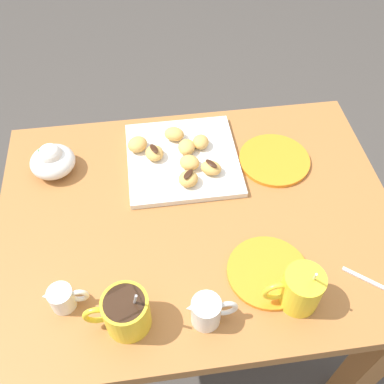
{
  "coord_description": "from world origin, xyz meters",
  "views": [
    {
      "loc": [
        0.1,
        0.63,
        1.57
      ],
      "look_at": [
        0.01,
        -0.05,
        0.73
      ],
      "focal_mm": 41.24,
      "sensor_mm": 36.0,
      "label": 1
    }
  ],
  "objects_px": {
    "coffee_mug_yellow_left": "(301,289)",
    "chocolate_sauce_pitcher": "(62,298)",
    "saucer_orange_right": "(274,160)",
    "beignet_5": "(211,168)",
    "ice_cream_bowl": "(52,160)",
    "beignet_2": "(201,142)",
    "coffee_mug_yellow_right": "(125,312)",
    "dining_table": "(197,245)",
    "saucer_orange_left": "(268,272)",
    "beignet_4": "(188,163)",
    "beignet_7": "(137,144)",
    "cream_pitcher_white": "(207,311)",
    "beignet_1": "(188,179)",
    "beignet_0": "(154,153)",
    "beignet_6": "(185,147)",
    "beignet_3": "(174,134)",
    "pastry_plate_square": "(183,159)"
  },
  "relations": [
    {
      "from": "coffee_mug_yellow_left",
      "to": "chocolate_sauce_pitcher",
      "type": "xyz_separation_m",
      "value": [
        0.48,
        -0.06,
        -0.02
      ]
    },
    {
      "from": "saucer_orange_right",
      "to": "beignet_5",
      "type": "bearing_deg",
      "value": 9.41
    },
    {
      "from": "ice_cream_bowl",
      "to": "beignet_2",
      "type": "distance_m",
      "value": 0.39
    },
    {
      "from": "coffee_mug_yellow_right",
      "to": "beignet_2",
      "type": "height_order",
      "value": "coffee_mug_yellow_right"
    },
    {
      "from": "dining_table",
      "to": "saucer_orange_right",
      "type": "relative_size",
      "value": 5.1
    },
    {
      "from": "coffee_mug_yellow_left",
      "to": "saucer_orange_left",
      "type": "distance_m",
      "value": 0.1
    },
    {
      "from": "saucer_orange_right",
      "to": "beignet_5",
      "type": "xyz_separation_m",
      "value": [
        0.18,
        0.03,
        0.03
      ]
    },
    {
      "from": "dining_table",
      "to": "ice_cream_bowl",
      "type": "relative_size",
      "value": 8.37
    },
    {
      "from": "beignet_5",
      "to": "beignet_4",
      "type": "bearing_deg",
      "value": -24.79
    },
    {
      "from": "chocolate_sauce_pitcher",
      "to": "beignet_7",
      "type": "distance_m",
      "value": 0.46
    },
    {
      "from": "chocolate_sauce_pitcher",
      "to": "beignet_5",
      "type": "distance_m",
      "value": 0.48
    },
    {
      "from": "chocolate_sauce_pitcher",
      "to": "beignet_5",
      "type": "bearing_deg",
      "value": -139.12
    },
    {
      "from": "ice_cream_bowl",
      "to": "beignet_2",
      "type": "relative_size",
      "value": 2.36
    },
    {
      "from": "coffee_mug_yellow_left",
      "to": "beignet_4",
      "type": "bearing_deg",
      "value": -65.79
    },
    {
      "from": "cream_pitcher_white",
      "to": "saucer_orange_right",
      "type": "bearing_deg",
      "value": -121.05
    },
    {
      "from": "ice_cream_bowl",
      "to": "beignet_1",
      "type": "bearing_deg",
      "value": 162.74
    },
    {
      "from": "beignet_1",
      "to": "coffee_mug_yellow_right",
      "type": "bearing_deg",
      "value": 63.51
    },
    {
      "from": "beignet_1",
      "to": "beignet_0",
      "type": "bearing_deg",
      "value": -52.89
    },
    {
      "from": "dining_table",
      "to": "beignet_4",
      "type": "xyz_separation_m",
      "value": [
        0.0,
        -0.14,
        0.17
      ]
    },
    {
      "from": "cream_pitcher_white",
      "to": "beignet_7",
      "type": "xyz_separation_m",
      "value": [
        0.11,
        -0.49,
        -0.01
      ]
    },
    {
      "from": "chocolate_sauce_pitcher",
      "to": "beignet_7",
      "type": "height_order",
      "value": "chocolate_sauce_pitcher"
    },
    {
      "from": "saucer_orange_left",
      "to": "coffee_mug_yellow_left",
      "type": "bearing_deg",
      "value": 121.75
    },
    {
      "from": "dining_table",
      "to": "beignet_7",
      "type": "height_order",
      "value": "beignet_7"
    },
    {
      "from": "coffee_mug_yellow_right",
      "to": "beignet_0",
      "type": "relative_size",
      "value": 2.67
    },
    {
      "from": "coffee_mug_yellow_right",
      "to": "beignet_2",
      "type": "bearing_deg",
      "value": -115.21
    },
    {
      "from": "beignet_0",
      "to": "saucer_orange_left",
      "type": "bearing_deg",
      "value": 120.43
    },
    {
      "from": "beignet_1",
      "to": "beignet_6",
      "type": "xyz_separation_m",
      "value": [
        -0.01,
        -0.11,
        -0.0
      ]
    },
    {
      "from": "coffee_mug_yellow_left",
      "to": "beignet_5",
      "type": "relative_size",
      "value": 2.75
    },
    {
      "from": "chocolate_sauce_pitcher",
      "to": "beignet_0",
      "type": "distance_m",
      "value": 0.44
    },
    {
      "from": "beignet_2",
      "to": "beignet_3",
      "type": "relative_size",
      "value": 0.89
    },
    {
      "from": "pastry_plate_square",
      "to": "beignet_6",
      "type": "bearing_deg",
      "value": -114.3
    },
    {
      "from": "ice_cream_bowl",
      "to": "chocolate_sauce_pitcher",
      "type": "bearing_deg",
      "value": 96.26
    },
    {
      "from": "beignet_6",
      "to": "coffee_mug_yellow_right",
      "type": "bearing_deg",
      "value": 68.86
    },
    {
      "from": "beignet_1",
      "to": "dining_table",
      "type": "bearing_deg",
      "value": 96.54
    },
    {
      "from": "dining_table",
      "to": "saucer_orange_right",
      "type": "distance_m",
      "value": 0.31
    },
    {
      "from": "saucer_orange_left",
      "to": "beignet_0",
      "type": "xyz_separation_m",
      "value": [
        0.22,
        -0.37,
        0.03
      ]
    },
    {
      "from": "dining_table",
      "to": "chocolate_sauce_pitcher",
      "type": "bearing_deg",
      "value": 32.32
    },
    {
      "from": "coffee_mug_yellow_left",
      "to": "beignet_7",
      "type": "bearing_deg",
      "value": -57.56
    },
    {
      "from": "chocolate_sauce_pitcher",
      "to": "beignet_5",
      "type": "relative_size",
      "value": 1.71
    },
    {
      "from": "chocolate_sauce_pitcher",
      "to": "beignet_6",
      "type": "distance_m",
      "value": 0.5
    },
    {
      "from": "pastry_plate_square",
      "to": "coffee_mug_yellow_left",
      "type": "height_order",
      "value": "coffee_mug_yellow_left"
    },
    {
      "from": "beignet_5",
      "to": "beignet_7",
      "type": "relative_size",
      "value": 0.99
    },
    {
      "from": "beignet_6",
      "to": "dining_table",
      "type": "bearing_deg",
      "value": 91.35
    },
    {
      "from": "beignet_1",
      "to": "beignet_4",
      "type": "distance_m",
      "value": 0.06
    },
    {
      "from": "beignet_1",
      "to": "beignet_6",
      "type": "relative_size",
      "value": 0.97
    },
    {
      "from": "coffee_mug_yellow_right",
      "to": "ice_cream_bowl",
      "type": "bearing_deg",
      "value": -68.97
    },
    {
      "from": "dining_table",
      "to": "cream_pitcher_white",
      "type": "xyz_separation_m",
      "value": [
        0.02,
        0.27,
        0.18
      ]
    },
    {
      "from": "pastry_plate_square",
      "to": "beignet_3",
      "type": "bearing_deg",
      "value": -79.32
    },
    {
      "from": "dining_table",
      "to": "ice_cream_bowl",
      "type": "height_order",
      "value": "ice_cream_bowl"
    },
    {
      "from": "saucer_orange_left",
      "to": "beignet_6",
      "type": "distance_m",
      "value": 0.4
    }
  ]
}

